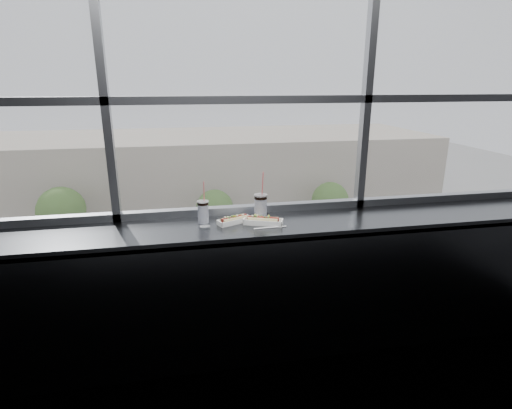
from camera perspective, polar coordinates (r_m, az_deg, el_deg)
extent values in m
plane|color=black|center=(3.50, -1.56, -9.75)|extent=(6.00, 0.00, 6.00)
plane|color=silver|center=(3.14, -1.89, 20.22)|extent=(6.00, 0.00, 6.00)
cube|color=#4B4E52|center=(3.04, -0.78, -3.29)|extent=(6.00, 0.55, 0.06)
cube|color=#4B4E52|center=(3.04, 0.14, -14.19)|extent=(6.00, 0.04, 1.04)
cube|color=white|center=(3.05, -3.11, -2.60)|extent=(0.28, 0.18, 0.01)
cube|color=white|center=(3.04, -3.12, -2.29)|extent=(0.28, 0.18, 0.04)
cylinder|color=tan|center=(3.04, -3.12, -2.15)|extent=(0.20, 0.12, 0.04)
cylinder|color=maroon|center=(3.03, -3.12, -1.93)|extent=(0.21, 0.11, 0.03)
cube|color=white|center=(3.01, 1.03, -2.79)|extent=(0.31, 0.20, 0.01)
cube|color=white|center=(3.01, 1.03, -2.43)|extent=(0.31, 0.20, 0.04)
cylinder|color=tan|center=(3.01, 1.03, -2.28)|extent=(0.23, 0.13, 0.05)
cylinder|color=maroon|center=(3.00, 1.03, -2.04)|extent=(0.23, 0.12, 0.03)
cylinder|color=white|center=(3.05, -7.55, -1.11)|extent=(0.08, 0.08, 0.16)
cylinder|color=black|center=(3.03, -7.61, 0.19)|extent=(0.09, 0.09, 0.02)
cylinder|color=silver|center=(3.03, -7.62, 0.43)|extent=(0.09, 0.09, 0.01)
cylinder|color=#F66267|center=(3.00, -7.44, 1.75)|extent=(0.01, 0.04, 0.17)
cylinder|color=white|center=(3.09, 0.66, -0.46)|extent=(0.10, 0.10, 0.19)
cylinder|color=black|center=(3.06, 0.66, 1.06)|extent=(0.10, 0.10, 0.02)
cylinder|color=silver|center=(3.06, 0.67, 1.35)|extent=(0.11, 0.11, 0.01)
cylinder|color=#F66267|center=(3.03, 0.95, 2.90)|extent=(0.01, 0.05, 0.20)
cylinder|color=white|center=(2.94, 2.04, -3.30)|extent=(0.25, 0.02, 0.01)
ellipsoid|color=silver|center=(2.97, -7.30, -3.11)|extent=(0.09, 0.06, 0.02)
plane|color=gray|center=(48.40, -9.95, 1.12)|extent=(120.00, 120.00, 0.00)
cube|color=black|center=(26.54, -8.65, -12.66)|extent=(80.00, 10.00, 0.06)
cube|color=gray|center=(33.73, -9.29, -5.98)|extent=(80.00, 6.00, 0.04)
cube|color=#BDB09D|center=(42.08, -10.04, 4.33)|extent=(50.00, 14.00, 8.00)
imported|color=black|center=(24.12, -30.96, -15.65)|extent=(3.19, 6.17, 1.97)
imported|color=beige|center=(31.77, 11.32, -5.26)|extent=(3.62, 7.20, 2.31)
imported|color=maroon|center=(29.66, -8.65, -7.11)|extent=(2.91, 6.11, 1.98)
imported|color=black|center=(30.74, -25.92, -7.55)|extent=(3.27, 7.00, 2.28)
imported|color=#3B1DB3|center=(26.49, 22.70, -11.30)|extent=(2.83, 6.40, 2.11)
imported|color=#B6B6B6|center=(23.41, 6.38, -13.93)|extent=(2.71, 6.26, 2.07)
imported|color=#66605B|center=(32.51, -10.18, -4.73)|extent=(0.76, 1.01, 2.27)
imported|color=#66605B|center=(34.10, 7.79, -3.65)|extent=(0.96, 0.72, 2.17)
imported|color=#66605B|center=(33.94, -19.91, -4.84)|extent=(0.66, 0.88, 1.98)
cylinder|color=#47382B|center=(34.45, -25.50, -4.63)|extent=(0.27, 0.27, 2.69)
sphere|color=#568236|center=(33.68, -26.03, -0.73)|extent=(3.58, 3.58, 3.58)
cylinder|color=#47382B|center=(33.41, -5.81, -3.98)|extent=(0.23, 0.23, 2.30)
sphere|color=#568236|center=(32.71, -5.93, -0.52)|extent=(3.07, 3.07, 3.07)
cylinder|color=#47382B|center=(35.57, 10.35, -2.78)|extent=(0.24, 0.24, 2.38)
sphere|color=#568236|center=(34.90, 10.53, 0.60)|extent=(3.18, 3.18, 3.18)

